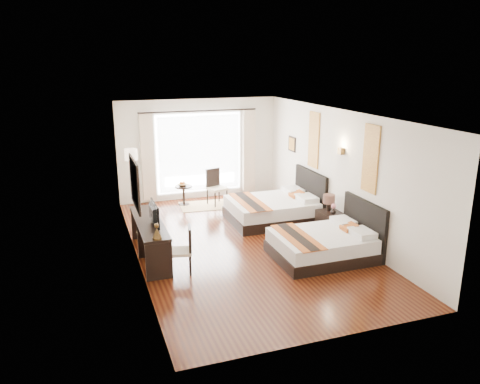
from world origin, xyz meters
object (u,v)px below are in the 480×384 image
object	(u,v)px
side_table	(184,195)
nightstand	(330,224)
desk_chair	(182,259)
floor_lamp	(131,159)
television	(151,214)
bed_near	(326,244)
console_desk	(150,239)
table_lamp	(329,200)
fruit_bowl	(182,185)
vase	(333,213)
window_chair	(217,194)
bed_far	(275,208)

from	to	relation	value
side_table	nightstand	bearing A→B (deg)	-52.02
desk_chair	floor_lamp	xyz separation A→B (m)	(-0.38, 4.12, 1.10)
nightstand	television	world-z (taller)	television
bed_near	console_desk	size ratio (longest dim) A/B	0.89
table_lamp	fruit_bowl	distance (m)	4.16
table_lamp	side_table	xyz separation A→B (m)	(-2.62, 3.22, -0.52)
table_lamp	fruit_bowl	size ratio (longest dim) A/B	1.76
television	floor_lamp	xyz separation A→B (m)	(0.04, 3.42, 0.40)
side_table	bed_near	bearing A→B (deg)	-66.31
console_desk	side_table	bearing A→B (deg)	66.46
console_desk	floor_lamp	world-z (taller)	floor_lamp
console_desk	side_table	distance (m)	3.50
console_desk	side_table	size ratio (longest dim) A/B	4.12
vase	window_chair	size ratio (longest dim) A/B	0.12
vase	fruit_bowl	world-z (taller)	vase
nightstand	fruit_bowl	xyz separation A→B (m)	(-2.63, 3.33, 0.29)
nightstand	floor_lamp	distance (m)	5.28
table_lamp	window_chair	bearing A→B (deg)	120.86
bed_near	fruit_bowl	distance (m)	4.78
table_lamp	floor_lamp	size ratio (longest dim) A/B	0.26
bed_far	window_chair	xyz separation A→B (m)	(-0.99, 1.73, -0.01)
nightstand	fruit_bowl	size ratio (longest dim) A/B	2.39
table_lamp	console_desk	xyz separation A→B (m)	(-4.02, 0.01, -0.41)
bed_near	floor_lamp	xyz separation A→B (m)	(-3.25, 4.38, 1.09)
window_chair	nightstand	bearing A→B (deg)	12.59
bed_far	nightstand	xyz separation A→B (m)	(0.76, -1.33, -0.03)
nightstand	vase	size ratio (longest dim) A/B	4.69
bed_near	window_chair	size ratio (longest dim) A/B	1.99
console_desk	television	bearing A→B (deg)	-84.49
table_lamp	desk_chair	size ratio (longest dim) A/B	0.47
table_lamp	console_desk	size ratio (longest dim) A/B	0.19
vase	nightstand	bearing A→B (deg)	86.17
vase	television	xyz separation A→B (m)	(-3.98, 0.05, 0.41)
television	bed_far	bearing A→B (deg)	-67.31
table_lamp	desk_chair	world-z (taller)	table_lamp
side_table	window_chair	distance (m)	0.90
vase	desk_chair	distance (m)	3.62
bed_far	television	world-z (taller)	same
floor_lamp	television	bearing A→B (deg)	-90.73
vase	television	size ratio (longest dim) A/B	0.16
console_desk	side_table	xyz separation A→B (m)	(1.40, 3.21, -0.11)
television	window_chair	bearing A→B (deg)	-36.38
bed_far	vase	world-z (taller)	bed_far
bed_near	table_lamp	distance (m)	1.44
fruit_bowl	nightstand	bearing A→B (deg)	-51.63
table_lamp	television	xyz separation A→B (m)	(-4.00, -0.20, 0.18)
bed_far	floor_lamp	world-z (taller)	floor_lamp
nightstand	window_chair	bearing A→B (deg)	119.73
table_lamp	vase	xyz separation A→B (m)	(-0.02, -0.25, -0.23)
vase	window_chair	distance (m)	3.65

